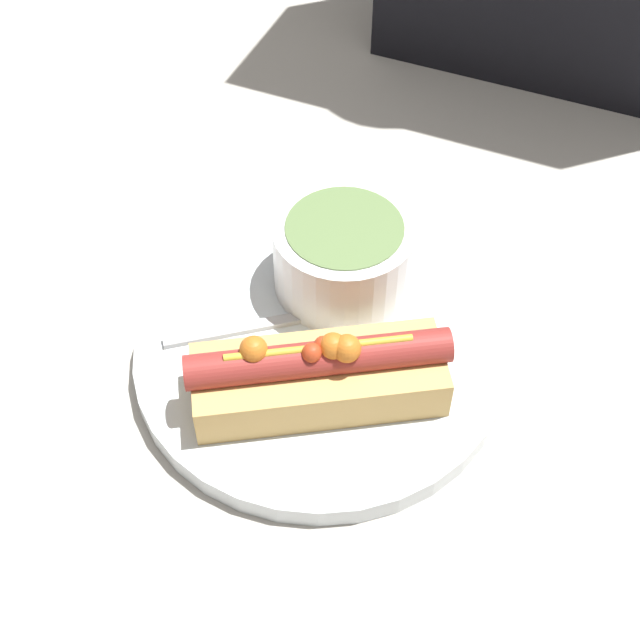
{
  "coord_description": "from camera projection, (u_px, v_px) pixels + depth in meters",
  "views": [
    {
      "loc": [
        0.15,
        -0.35,
        0.49
      ],
      "look_at": [
        0.0,
        0.0,
        0.04
      ],
      "focal_mm": 50.0,
      "sensor_mm": 36.0,
      "label": 1
    }
  ],
  "objects": [
    {
      "name": "soup_bowl",
      "position": [
        344.0,
        253.0,
        0.62
      ],
      "size": [
        0.1,
        0.1,
        0.06
      ],
      "color": "white",
      "rests_on": "dinner_plate"
    },
    {
      "name": "spoon",
      "position": [
        316.0,
        313.0,
        0.62
      ],
      "size": [
        0.13,
        0.1,
        0.01
      ],
      "rotation": [
        0.0,
        0.0,
        0.64
      ],
      "color": "#B7B7BC",
      "rests_on": "dinner_plate"
    },
    {
      "name": "hot_dog",
      "position": [
        319.0,
        373.0,
        0.56
      ],
      "size": [
        0.17,
        0.13,
        0.06
      ],
      "rotation": [
        0.0,
        0.0,
        0.54
      ],
      "color": "#DBAD60",
      "rests_on": "dinner_plate"
    },
    {
      "name": "dinner_plate",
      "position": [
        320.0,
        353.0,
        0.61
      ],
      "size": [
        0.25,
        0.25,
        0.02
      ],
      "color": "white",
      "rests_on": "ground_plane"
    },
    {
      "name": "ground_plane",
      "position": [
        320.0,
        360.0,
        0.62
      ],
      "size": [
        4.0,
        4.0,
        0.0
      ],
      "primitive_type": "plane",
      "color": "#BCB7AD"
    }
  ]
}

